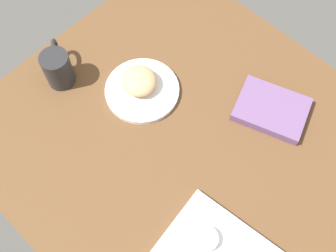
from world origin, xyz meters
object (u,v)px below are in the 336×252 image
sauce_cup (206,239)px  book_stack (271,109)px  scone_pastry (139,81)px  round_plate (142,90)px  coffee_mug (58,67)px

sauce_cup → book_stack: bearing=-74.8°
sauce_cup → book_stack: 38.82cm
scone_pastry → book_stack: 35.92cm
round_plate → sauce_cup: 43.15cm
sauce_cup → scone_pastry: bearing=-24.3°
sauce_cup → coffee_mug: size_ratio=0.47×
scone_pastry → coffee_mug: bearing=35.5°
scone_pastry → book_stack: scone_pastry is taller
round_plate → sauce_cup: (-39.18, 17.94, 2.08)cm
round_plate → book_stack: book_stack is taller
book_stack → coffee_mug: (48.25, 31.96, 3.96)cm
book_stack → coffee_mug: size_ratio=1.84×
round_plate → sauce_cup: bearing=155.4°
sauce_cup → book_stack: size_ratio=0.26×
scone_pastry → coffee_mug: (17.96, 12.81, 1.57)cm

